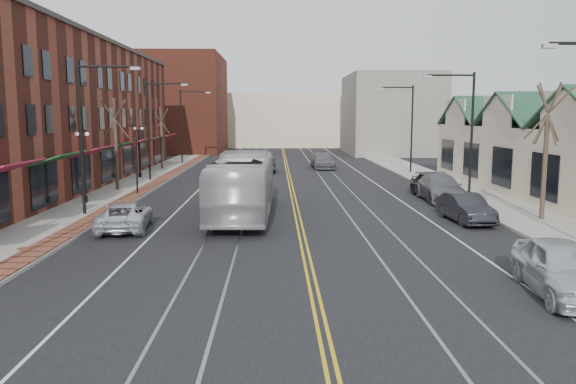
{
  "coord_description": "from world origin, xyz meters",
  "views": [
    {
      "loc": [
        -1.19,
        -14.08,
        5.45
      ],
      "look_at": [
        -0.62,
        10.92,
        2.0
      ],
      "focal_mm": 35.0,
      "sensor_mm": 36.0,
      "label": 1
    }
  ],
  "objects_px": {
    "parked_suv": "(125,216)",
    "parked_car_a": "(563,268)",
    "parked_car_d": "(434,185)",
    "transit_bus": "(243,185)",
    "parked_car_b": "(466,208)",
    "parked_car_c": "(441,188)"
  },
  "relations": [
    {
      "from": "parked_suv",
      "to": "parked_car_a",
      "type": "distance_m",
      "value": 18.84
    },
    {
      "from": "parked_car_a",
      "to": "parked_car_d",
      "type": "xyz_separation_m",
      "value": [
        1.8,
        20.22,
        -0.0
      ]
    },
    {
      "from": "transit_bus",
      "to": "parked_suv",
      "type": "distance_m",
      "value": 6.65
    },
    {
      "from": "parked_suv",
      "to": "transit_bus",
      "type": "bearing_deg",
      "value": -151.97
    },
    {
      "from": "parked_car_b",
      "to": "parked_car_d",
      "type": "height_order",
      "value": "parked_car_d"
    },
    {
      "from": "parked_suv",
      "to": "parked_car_d",
      "type": "xyz_separation_m",
      "value": [
        17.66,
        10.06,
        0.18
      ]
    },
    {
      "from": "transit_bus",
      "to": "parked_car_a",
      "type": "relative_size",
      "value": 2.44
    },
    {
      "from": "parked_car_d",
      "to": "parked_suv",
      "type": "bearing_deg",
      "value": -155.77
    },
    {
      "from": "parked_car_b",
      "to": "parked_car_d",
      "type": "distance_m",
      "value": 8.51
    },
    {
      "from": "transit_bus",
      "to": "parked_car_a",
      "type": "xyz_separation_m",
      "value": [
        10.43,
        -13.85,
        -0.85
      ]
    },
    {
      "from": "parked_car_a",
      "to": "parked_suv",
      "type": "bearing_deg",
      "value": 153.83
    },
    {
      "from": "parked_car_b",
      "to": "parked_car_c",
      "type": "bearing_deg",
      "value": 79.08
    },
    {
      "from": "transit_bus",
      "to": "parked_car_b",
      "type": "bearing_deg",
      "value": 170.97
    },
    {
      "from": "parked_car_b",
      "to": "parked_car_d",
      "type": "relative_size",
      "value": 0.89
    },
    {
      "from": "parked_car_a",
      "to": "parked_car_c",
      "type": "distance_m",
      "value": 18.87
    },
    {
      "from": "transit_bus",
      "to": "parked_car_d",
      "type": "xyz_separation_m",
      "value": [
        12.23,
        6.37,
        -0.85
      ]
    },
    {
      "from": "parked_car_c",
      "to": "parked_suv",
      "type": "bearing_deg",
      "value": -152.93
    },
    {
      "from": "parked_car_b",
      "to": "parked_car_c",
      "type": "distance_m",
      "value": 7.08
    },
    {
      "from": "parked_car_a",
      "to": "parked_car_b",
      "type": "height_order",
      "value": "parked_car_a"
    },
    {
      "from": "parked_suv",
      "to": "parked_car_a",
      "type": "relative_size",
      "value": 0.96
    },
    {
      "from": "transit_bus",
      "to": "parked_car_c",
      "type": "distance_m",
      "value": 13.21
    },
    {
      "from": "parked_car_c",
      "to": "parked_car_d",
      "type": "xyz_separation_m",
      "value": [
        0.0,
        1.44,
        0.02
      ]
    }
  ]
}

